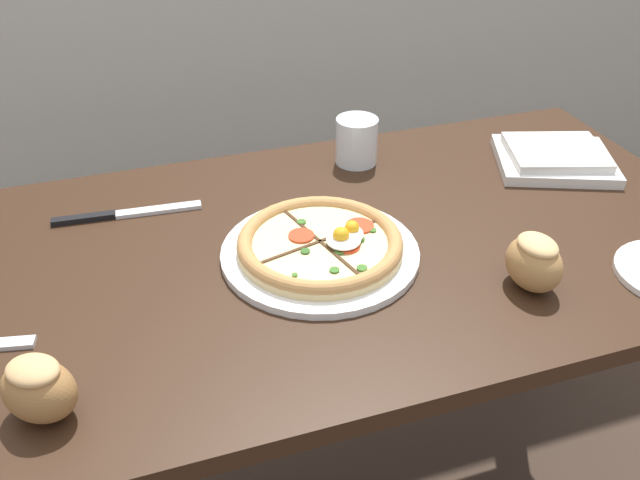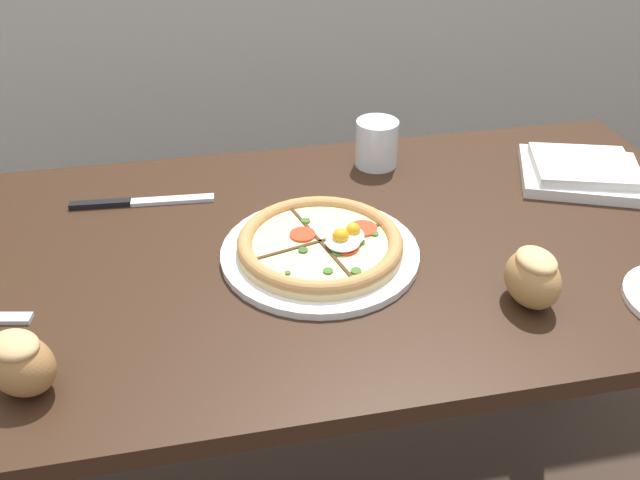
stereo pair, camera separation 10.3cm
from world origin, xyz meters
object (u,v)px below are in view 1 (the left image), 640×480
at_px(pizza, 321,246).
at_px(knife_spare, 126,214).
at_px(dining_table, 301,304).
at_px(napkin_folded, 555,158).
at_px(bread_piece_mid, 38,388).
at_px(water_glass, 357,143).
at_px(bread_piece_near, 534,261).

xyz_separation_m(pizza, knife_spare, (-0.28, 0.22, -0.01)).
height_order(dining_table, pizza, pizza).
relative_size(napkin_folded, bread_piece_mid, 2.34).
bearing_deg(pizza, knife_spare, 142.00).
relative_size(napkin_folded, water_glass, 2.97).
distance_m(dining_table, knife_spare, 0.34).
height_order(bread_piece_near, water_glass, water_glass).
relative_size(dining_table, bread_piece_mid, 12.72).
relative_size(dining_table, pizza, 4.70).
relative_size(pizza, water_glass, 3.44).
relative_size(pizza, knife_spare, 1.24).
xyz_separation_m(dining_table, knife_spare, (-0.25, 0.19, 0.12)).
height_order(pizza, water_glass, water_glass).
bearing_deg(bread_piece_near, pizza, 147.76).
bearing_deg(water_glass, knife_spare, -172.04).
bearing_deg(pizza, bread_piece_mid, -153.45).
height_order(bread_piece_near, bread_piece_mid, bread_piece_near).
bearing_deg(bread_piece_mid, knife_spare, 73.20).
bearing_deg(pizza, dining_table, 129.12).
height_order(napkin_folded, water_glass, water_glass).
height_order(bread_piece_near, knife_spare, bread_piece_near).
bearing_deg(dining_table, pizza, -50.88).
bearing_deg(napkin_folded, dining_table, -167.97).
distance_m(napkin_folded, knife_spare, 0.80).
bearing_deg(napkin_folded, bread_piece_near, -129.09).
bearing_deg(knife_spare, dining_table, -32.34).
distance_m(dining_table, water_glass, 0.35).
relative_size(dining_table, knife_spare, 5.81).
relative_size(bread_piece_mid, knife_spare, 0.46).
distance_m(pizza, napkin_folded, 0.54).
height_order(knife_spare, water_glass, water_glass).
relative_size(pizza, bread_piece_mid, 2.71).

